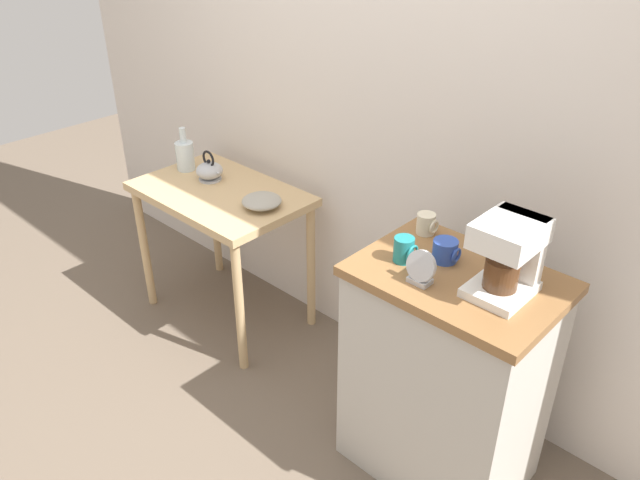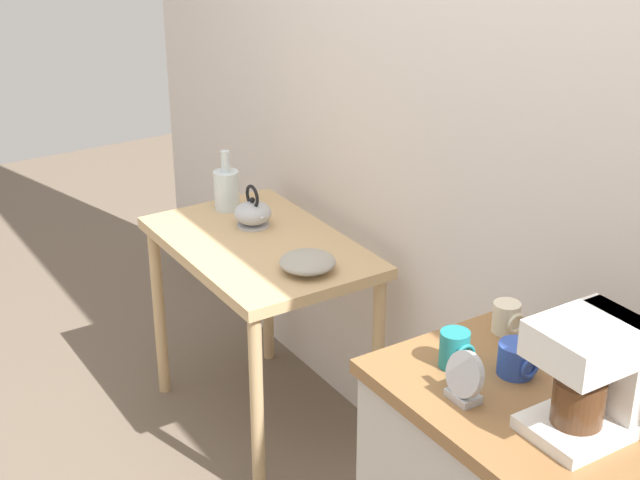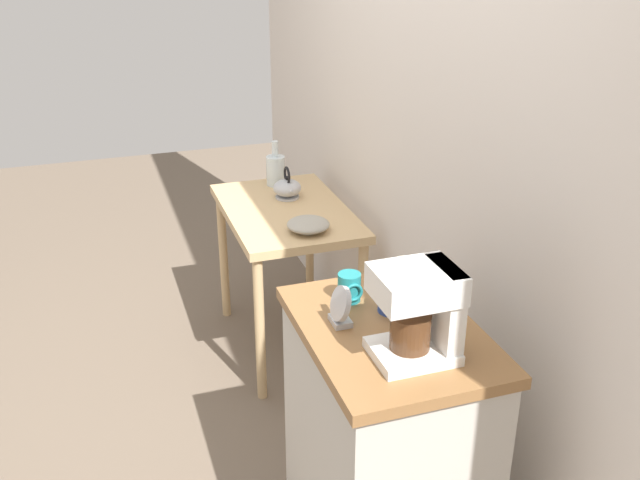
% 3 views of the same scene
% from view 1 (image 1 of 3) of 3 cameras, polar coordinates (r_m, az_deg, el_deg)
% --- Properties ---
extents(ground_plane, '(8.00, 8.00, 0.00)m').
position_cam_1_polar(ground_plane, '(3.10, -1.97, -11.72)').
color(ground_plane, '#6B5B4C').
extents(back_wall, '(4.40, 0.10, 2.80)m').
position_cam_1_polar(back_wall, '(2.68, 6.36, 15.48)').
color(back_wall, silver).
rests_on(back_wall, ground_plane).
extents(wooden_table, '(0.85, 0.55, 0.74)m').
position_cam_1_polar(wooden_table, '(3.16, -8.93, 2.82)').
color(wooden_table, tan).
rests_on(wooden_table, ground_plane).
extents(kitchen_counter, '(0.69, 0.50, 0.91)m').
position_cam_1_polar(kitchen_counter, '(2.44, 11.30, -12.06)').
color(kitchen_counter, '#BCB7AD').
rests_on(kitchen_counter, ground_plane).
extents(bowl_stoneware, '(0.18, 0.18, 0.06)m').
position_cam_1_polar(bowl_stoneware, '(2.91, -5.31, 3.53)').
color(bowl_stoneware, '#9E998C').
rests_on(bowl_stoneware, wooden_table).
extents(teakettle, '(0.16, 0.13, 0.16)m').
position_cam_1_polar(teakettle, '(3.22, -9.98, 6.22)').
color(teakettle, '#B2B5BA').
rests_on(teakettle, wooden_table).
extents(glass_carafe_vase, '(0.09, 0.09, 0.23)m').
position_cam_1_polar(glass_carafe_vase, '(3.35, -12.15, 7.56)').
color(glass_carafe_vase, silver).
rests_on(glass_carafe_vase, wooden_table).
extents(coffee_maker, '(0.18, 0.22, 0.26)m').
position_cam_1_polar(coffee_maker, '(2.05, 16.81, -1.13)').
color(coffee_maker, white).
rests_on(coffee_maker, kitchen_counter).
extents(mug_blue, '(0.09, 0.09, 0.08)m').
position_cam_1_polar(mug_blue, '(2.21, 11.32, -0.97)').
color(mug_blue, '#2D4CAD').
rests_on(mug_blue, kitchen_counter).
extents(mug_dark_teal, '(0.08, 0.07, 0.09)m').
position_cam_1_polar(mug_dark_teal, '(2.18, 7.67, -0.88)').
color(mug_dark_teal, teal).
rests_on(mug_dark_teal, kitchen_counter).
extents(mug_small_cream, '(0.08, 0.07, 0.08)m').
position_cam_1_polar(mug_small_cream, '(2.37, 9.63, 1.45)').
color(mug_small_cream, beige).
rests_on(mug_small_cream, kitchen_counter).
extents(table_clock, '(0.11, 0.05, 0.12)m').
position_cam_1_polar(table_clock, '(2.07, 9.13, -2.62)').
color(table_clock, '#B2B5BA').
rests_on(table_clock, kitchen_counter).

